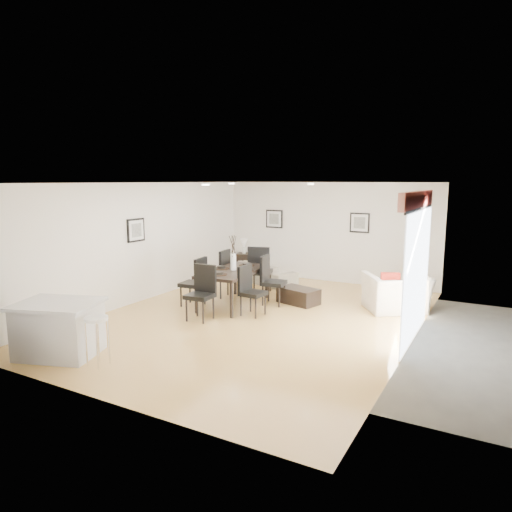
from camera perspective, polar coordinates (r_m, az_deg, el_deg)
The scene contains 26 objects.
ground at distance 9.28m, azimuth 0.12°, elevation -7.78°, with size 8.00×8.00×0.00m, color #DAAF59.
wall_back at distance 12.60m, azimuth 8.88°, elevation 2.96°, with size 6.00×0.04×2.70m, color white.
wall_front at distance 5.86m, azimuth -19.04°, elevation -4.89°, with size 6.00×0.04×2.70m, color white.
wall_left at distance 10.73m, azimuth -14.09°, elevation 1.67°, with size 0.04×8.00×2.70m, color white.
wall_right at distance 8.01m, azimuth 19.33°, elevation -1.15°, with size 0.04×8.00×2.70m, color white.
ceiling at distance 8.87m, azimuth 0.13°, elevation 9.13°, with size 6.00×8.00×0.02m, color white.
sofa at distance 12.38m, azimuth 1.10°, elevation -2.09°, with size 1.88×0.73×0.55m, color gray.
armchair at distance 10.11m, azimuth 17.12°, elevation -4.45°, with size 1.21×1.06×0.79m, color white.
dining_table at distance 10.08m, azimuth -2.84°, elevation -2.21°, with size 1.09×1.97×0.79m.
dining_chair_wnear at distance 10.09m, azimuth -7.47°, elevation -2.89°, with size 0.53×0.53×1.09m.
dining_chair_wfar at distance 10.85m, azimuth -4.49°, elevation -1.84°, with size 0.56×0.56×1.13m.
dining_chair_enear at distance 9.38m, azimuth -0.83°, elevation -3.96°, with size 0.49×0.49×1.03m.
dining_chair_efar at distance 10.18m, azimuth 1.75°, elevation -2.68°, with size 0.55×0.55×1.09m.
dining_chair_head at distance 9.15m, azimuth -6.73°, elevation -4.13°, with size 0.52×0.52×1.09m.
dining_chair_foot at distance 11.08m, azimuth 0.46°, elevation -1.43°, with size 0.66×0.66×1.18m.
vase at distance 10.01m, azimuth -2.86°, elevation 0.02°, with size 1.00×1.53×0.77m.
coffee_table at distance 10.36m, azimuth 5.34°, elevation -4.96°, with size 0.89×0.53×0.35m, color black.
side_table at distance 13.47m, azimuth -1.49°, elevation -0.98°, with size 0.47×0.47×0.63m, color black.
table_lamp at distance 13.37m, azimuth -1.50°, elevation 1.51°, with size 0.22×0.22×0.43m.
cushion at distance 9.97m, azimuth 16.42°, elevation -3.13°, with size 0.39×0.12×0.39m, color #AA2416.
kitchen_island at distance 7.92m, azimuth -23.44°, elevation -8.32°, with size 1.48×1.30×0.87m.
bar_stool at distance 7.22m, azimuth -19.31°, elevation -8.03°, with size 0.34×0.34×0.75m.
framed_print_back_left at distance 13.17m, azimuth 2.29°, elevation 4.65°, with size 0.52×0.04×0.52m.
framed_print_back_right at distance 12.27m, azimuth 12.83°, elevation 4.07°, with size 0.52×0.04×0.52m.
framed_print_left_wall at distance 10.53m, azimuth -14.78°, elevation 3.14°, with size 0.04×0.52×0.52m.
sliding_door at distance 8.26m, azimuth 19.50°, elevation 1.36°, with size 0.12×2.70×2.57m.
Camera 1 is at (4.25, -7.78, 2.75)m, focal length 32.00 mm.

